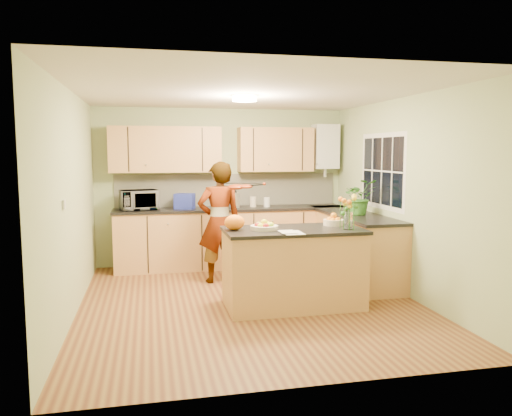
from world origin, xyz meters
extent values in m
plane|color=brown|center=(0.00, 0.00, 0.00)|extent=(4.50, 4.50, 0.00)
cube|color=silver|center=(0.00, 0.00, 2.50)|extent=(4.00, 4.50, 0.02)
cube|color=#9CAF7D|center=(0.00, 2.25, 1.25)|extent=(4.00, 0.02, 2.50)
cube|color=#9CAF7D|center=(0.00, -2.25, 1.25)|extent=(4.00, 0.02, 2.50)
cube|color=#9CAF7D|center=(-2.00, 0.00, 1.25)|extent=(0.02, 4.50, 2.50)
cube|color=#9CAF7D|center=(2.00, 0.00, 1.25)|extent=(0.02, 4.50, 2.50)
cube|color=#B78949|center=(0.10, 1.95, 0.45)|extent=(3.60, 0.60, 0.90)
cube|color=black|center=(0.10, 1.94, 0.92)|extent=(3.64, 0.62, 0.04)
cube|color=#B78949|center=(1.70, 0.85, 0.45)|extent=(0.60, 2.20, 0.90)
cube|color=black|center=(1.69, 0.85, 0.92)|extent=(0.62, 2.24, 0.04)
cube|color=beige|center=(0.10, 2.23, 1.20)|extent=(3.60, 0.02, 0.52)
cube|color=#B78949|center=(-0.90, 2.08, 1.85)|extent=(1.70, 0.34, 0.70)
cube|color=#B78949|center=(0.85, 2.08, 1.85)|extent=(1.20, 0.34, 0.70)
cube|color=silver|center=(1.70, 2.09, 1.90)|extent=(0.40, 0.30, 0.72)
cylinder|color=silver|center=(1.70, 2.09, 1.50)|extent=(0.06, 0.06, 0.20)
cube|color=silver|center=(1.99, 0.60, 1.55)|extent=(0.01, 1.30, 1.05)
cube|color=black|center=(1.99, 0.60, 1.55)|extent=(0.01, 1.18, 0.92)
cube|color=silver|center=(-1.99, -0.60, 1.30)|extent=(0.02, 0.09, 0.09)
cylinder|color=#FFEABF|center=(0.00, 0.30, 2.46)|extent=(0.30, 0.30, 0.06)
cylinder|color=silver|center=(0.00, 0.30, 2.49)|extent=(0.10, 0.10, 0.02)
cube|color=#B78949|center=(0.47, -0.26, 0.44)|extent=(1.57, 0.79, 0.89)
cube|color=black|center=(0.47, -0.26, 0.91)|extent=(1.61, 0.83, 0.04)
cylinder|color=beige|center=(0.12, -0.26, 0.95)|extent=(0.32, 0.32, 0.05)
cylinder|color=beige|center=(1.02, -0.11, 0.96)|extent=(0.25, 0.25, 0.07)
cylinder|color=silver|center=(1.07, -0.44, 1.03)|extent=(0.10, 0.10, 0.20)
ellipsoid|color=orange|center=(-0.22, -0.21, 1.01)|extent=(0.28, 0.26, 0.18)
cube|color=silver|center=(0.37, -0.56, 0.93)|extent=(0.22, 0.29, 0.01)
imported|color=#E1A58A|center=(-0.22, 1.03, 0.84)|extent=(0.66, 0.47, 1.68)
imported|color=silver|center=(-1.31, 1.93, 1.09)|extent=(0.61, 0.48, 0.30)
cube|color=navy|center=(-0.63, 1.95, 1.06)|extent=(0.35, 0.30, 0.23)
cylinder|color=silver|center=(0.14, 1.91, 1.06)|extent=(0.18, 0.18, 0.24)
sphere|color=black|center=(0.14, 1.91, 1.22)|extent=(0.09, 0.09, 0.09)
cylinder|color=beige|center=(0.46, 2.00, 1.02)|extent=(0.13, 0.13, 0.16)
cylinder|color=silver|center=(0.67, 1.93, 1.02)|extent=(0.11, 0.11, 0.15)
imported|color=#326E24|center=(1.70, 0.67, 1.19)|extent=(0.48, 0.43, 0.50)
camera|label=1|loc=(-1.16, -5.77, 1.81)|focal=35.00mm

